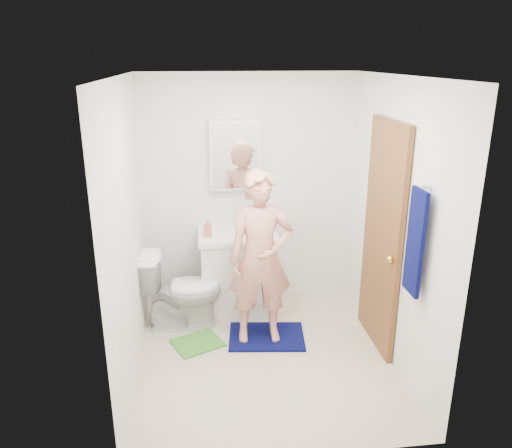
{
  "coord_description": "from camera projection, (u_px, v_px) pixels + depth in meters",
  "views": [
    {
      "loc": [
        -0.53,
        -3.8,
        2.54
      ],
      "look_at": [
        -0.04,
        0.25,
        1.16
      ],
      "focal_mm": 35.0,
      "sensor_mm": 36.0,
      "label": 1
    }
  ],
  "objects": [
    {
      "name": "floor",
      "position": [
        264.0,
        357.0,
        4.45
      ],
      "size": [
        2.2,
        2.4,
        0.02
      ],
      "primitive_type": "cube",
      "color": "beige",
      "rests_on": "ground"
    },
    {
      "name": "ceiling",
      "position": [
        266.0,
        74.0,
        3.68
      ],
      "size": [
        2.2,
        2.4,
        0.02
      ],
      "primitive_type": "cube",
      "color": "white",
      "rests_on": "ground"
    },
    {
      "name": "wall_back",
      "position": [
        249.0,
        191.0,
        5.2
      ],
      "size": [
        2.2,
        0.02,
        2.4
      ],
      "primitive_type": "cube",
      "color": "white",
      "rests_on": "ground"
    },
    {
      "name": "wall_front",
      "position": [
        293.0,
        296.0,
        2.93
      ],
      "size": [
        2.2,
        0.02,
        2.4
      ],
      "primitive_type": "cube",
      "color": "white",
      "rests_on": "ground"
    },
    {
      "name": "wall_left",
      "position": [
        126.0,
        235.0,
        3.94
      ],
      "size": [
        0.02,
        2.4,
        2.4
      ],
      "primitive_type": "cube",
      "color": "white",
      "rests_on": "ground"
    },
    {
      "name": "wall_right",
      "position": [
        395.0,
        224.0,
        4.19
      ],
      "size": [
        0.02,
        2.4,
        2.4
      ],
      "primitive_type": "cube",
      "color": "white",
      "rests_on": "ground"
    },
    {
      "name": "vanity_cabinet",
      "position": [
        238.0,
        273.0,
        5.17
      ],
      "size": [
        0.75,
        0.55,
        0.8
      ],
      "primitive_type": "cube",
      "color": "white",
      "rests_on": "floor"
    },
    {
      "name": "countertop",
      "position": [
        237.0,
        235.0,
        5.03
      ],
      "size": [
        0.79,
        0.59,
        0.05
      ],
      "primitive_type": "cube",
      "color": "white",
      "rests_on": "vanity_cabinet"
    },
    {
      "name": "sink_basin",
      "position": [
        237.0,
        234.0,
        5.03
      ],
      "size": [
        0.4,
        0.4,
        0.03
      ],
      "primitive_type": "cylinder",
      "color": "white",
      "rests_on": "countertop"
    },
    {
      "name": "faucet",
      "position": [
        236.0,
        221.0,
        5.17
      ],
      "size": [
        0.03,
        0.03,
        0.12
      ],
      "primitive_type": "cylinder",
      "color": "silver",
      "rests_on": "countertop"
    },
    {
      "name": "medicine_cabinet",
      "position": [
        235.0,
        155.0,
        4.99
      ],
      "size": [
        0.5,
        0.12,
        0.7
      ],
      "primitive_type": "cube",
      "color": "white",
      "rests_on": "wall_back"
    },
    {
      "name": "mirror_panel",
      "position": [
        235.0,
        156.0,
        4.94
      ],
      "size": [
        0.46,
        0.01,
        0.66
      ],
      "primitive_type": "cube",
      "color": "white",
      "rests_on": "wall_back"
    },
    {
      "name": "door",
      "position": [
        382.0,
        237.0,
        4.38
      ],
      "size": [
        0.05,
        0.8,
        2.05
      ],
      "primitive_type": "cube",
      "color": "brown",
      "rests_on": "ground"
    },
    {
      "name": "door_knob",
      "position": [
        391.0,
        259.0,
        4.1
      ],
      "size": [
        0.07,
        0.07,
        0.07
      ],
      "primitive_type": "sphere",
      "color": "gold",
      "rests_on": "door"
    },
    {
      "name": "towel",
      "position": [
        415.0,
        243.0,
        3.63
      ],
      "size": [
        0.03,
        0.24,
        0.8
      ],
      "primitive_type": "cube",
      "color": "#070B43",
      "rests_on": "wall_right"
    },
    {
      "name": "towel_hook",
      "position": [
        427.0,
        186.0,
        3.5
      ],
      "size": [
        0.06,
        0.02,
        0.02
      ],
      "primitive_type": "cylinder",
      "rotation": [
        0.0,
        1.57,
        0.0
      ],
      "color": "silver",
      "rests_on": "wall_right"
    },
    {
      "name": "toilet",
      "position": [
        182.0,
        290.0,
        4.84
      ],
      "size": [
        0.77,
        0.46,
        0.77
      ],
      "primitive_type": "imported",
      "rotation": [
        0.0,
        0.0,
        1.53
      ],
      "color": "white",
      "rests_on": "floor"
    },
    {
      "name": "bath_mat",
      "position": [
        267.0,
        336.0,
        4.74
      ],
      "size": [
        0.76,
        0.58,
        0.02
      ],
      "primitive_type": "cube",
      "rotation": [
        0.0,
        0.0,
        -0.11
      ],
      "color": "#070B43",
      "rests_on": "floor"
    },
    {
      "name": "green_rug",
      "position": [
        198.0,
        343.0,
        4.63
      ],
      "size": [
        0.53,
        0.5,
        0.02
      ],
      "primitive_type": "cube",
      "rotation": [
        0.0,
        0.0,
        0.43
      ],
      "color": "#499832",
      "rests_on": "floor"
    },
    {
      "name": "soap_dispenser",
      "position": [
        208.0,
        228.0,
        4.89
      ],
      "size": [
        0.08,
        0.08,
        0.18
      ],
      "primitive_type": "imported",
      "rotation": [
        0.0,
        0.0,
        0.02
      ],
      "color": "#BC6757",
      "rests_on": "countertop"
    },
    {
      "name": "toothbrush_cup",
      "position": [
        265.0,
        223.0,
        5.15
      ],
      "size": [
        0.14,
        0.14,
        0.1
      ],
      "primitive_type": "imported",
      "rotation": [
        0.0,
        0.0,
        -0.09
      ],
      "color": "#984597",
      "rests_on": "countertop"
    },
    {
      "name": "man",
      "position": [
        261.0,
        258.0,
        4.45
      ],
      "size": [
        0.59,
        0.39,
        1.6
      ],
      "primitive_type": "imported",
      "rotation": [
        0.0,
        0.0,
        -0.0
      ],
      "color": "tan",
      "rests_on": "bath_mat"
    }
  ]
}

